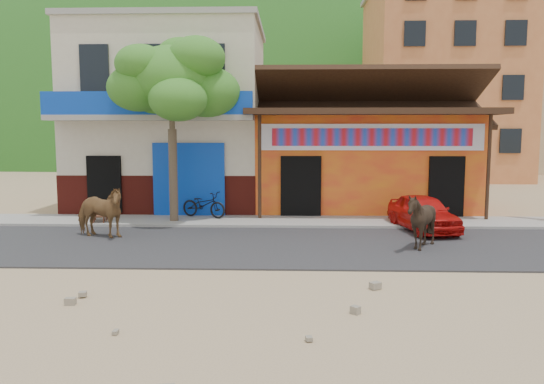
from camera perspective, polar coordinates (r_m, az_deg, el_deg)
The scene contains 15 objects.
ground at distance 11.78m, azimuth 5.74°, elevation -8.49°, with size 120.00×120.00×0.00m, color #9E825B.
road at distance 14.20m, azimuth 5.08°, elevation -5.79°, with size 60.00×5.00×0.04m, color #28282B.
sidewalk at distance 17.62m, azimuth 4.46°, elevation -3.23°, with size 60.00×2.00×0.12m, color gray.
dance_club at distance 21.57m, azimuth 9.36°, elevation 3.15°, with size 8.00×6.00×3.60m, color orange.
cafe_building at distance 21.87m, azimuth -10.61°, elevation 7.63°, with size 7.00×6.00×7.00m, color beige.
apartment_front at distance 36.80m, azimuth 17.68°, elevation 10.85°, with size 9.00×9.00×12.00m, color #CC723F.
apartment_rear at distance 45.46m, azimuth 26.65°, elevation 8.33°, with size 8.00×8.00×10.00m, color tan.
hillside at distance 81.84m, azimuth 2.55°, elevation 12.83°, with size 100.00×40.00×24.00m, color #194C14.
tree at distance 17.57m, azimuth -10.68°, elevation 6.67°, with size 3.00×3.00×6.00m, color #2D721E, non-canonical shape.
cow_tan at distance 15.82m, azimuth -18.11°, elevation -2.05°, with size 0.79×1.73×1.46m, color brown.
cow_dark at distance 14.11m, azimuth 15.74°, elevation -3.02°, with size 1.17×1.31×1.45m, color black.
red_car at distance 16.77m, azimuth 15.93°, elevation -2.13°, with size 1.30×3.24×1.10m, color red.
scooter at distance 18.22m, azimuth -7.35°, elevation -1.34°, with size 0.59×1.69×0.89m, color black.
cafe_chair_left at distance 17.97m, azimuth -18.18°, elevation -1.79°, with size 0.39×0.39×0.85m, color #492718, non-canonical shape.
cafe_chair_right at distance 18.23m, azimuth -17.99°, elevation -1.45°, with size 0.46×0.46×0.98m, color #502C1A, non-canonical shape.
Camera 1 is at (-0.78, -11.35, 3.05)m, focal length 35.00 mm.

